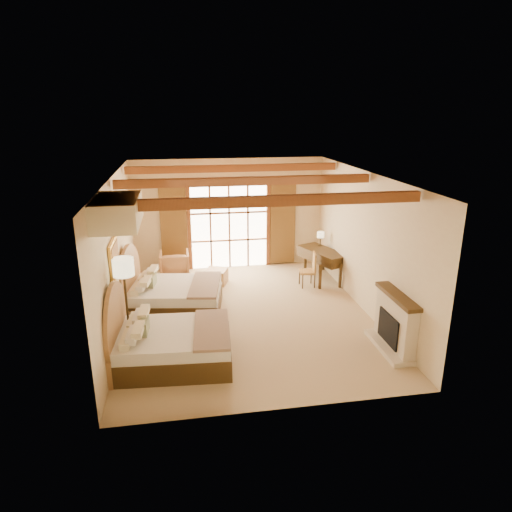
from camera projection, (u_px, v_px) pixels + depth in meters
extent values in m
plane|color=tan|center=(247.00, 315.00, 10.49)|extent=(7.00, 7.00, 0.00)
plane|color=beige|center=(229.00, 214.00, 13.28)|extent=(5.50, 0.00, 5.50)
plane|color=beige|center=(117.00, 255.00, 9.55)|extent=(0.00, 7.00, 7.00)
plane|color=beige|center=(365.00, 243.00, 10.43)|extent=(0.00, 7.00, 7.00)
plane|color=#B26937|center=(246.00, 175.00, 9.50)|extent=(7.00, 7.00, 0.00)
cube|color=white|center=(229.00, 226.00, 13.35)|extent=(2.20, 0.02, 2.50)
cube|color=brown|center=(174.00, 229.00, 13.06)|extent=(0.75, 0.06, 2.40)
cube|color=brown|center=(283.00, 224.00, 13.57)|extent=(0.75, 0.06, 2.40)
cube|color=beige|center=(395.00, 323.00, 8.86)|extent=(0.25, 1.30, 1.10)
cube|color=black|center=(392.00, 328.00, 8.88)|extent=(0.18, 0.80, 0.60)
cube|color=beige|center=(389.00, 346.00, 9.00)|extent=(0.45, 1.40, 0.10)
cube|color=#412F16|center=(398.00, 296.00, 8.68)|extent=(0.30, 1.40, 0.08)
cube|color=gold|center=(114.00, 259.00, 8.81)|extent=(0.05, 0.95, 0.75)
cube|color=#BA7C2C|center=(116.00, 259.00, 8.82)|extent=(0.02, 0.82, 0.62)
cube|color=#F2E9C2|center=(117.00, 212.00, 7.32)|extent=(0.70, 1.40, 0.45)
cube|color=#412F16|center=(174.00, 352.00, 8.48)|extent=(2.23, 1.75, 0.41)
cube|color=silver|center=(173.00, 337.00, 8.38)|extent=(2.18, 1.72, 0.23)
cube|color=#846C57|center=(212.00, 328.00, 8.46)|extent=(0.75, 1.68, 0.05)
cube|color=gray|center=(144.00, 327.00, 8.23)|extent=(0.16, 0.44, 0.25)
cube|color=#412F16|center=(175.00, 302.00, 10.67)|extent=(2.35, 1.92, 0.41)
cube|color=silver|center=(174.00, 290.00, 10.57)|extent=(2.30, 1.88, 0.23)
cube|color=#846C57|center=(205.00, 283.00, 10.65)|extent=(0.89, 1.72, 0.05)
cube|color=gray|center=(152.00, 281.00, 10.42)|extent=(0.19, 0.45, 0.25)
cube|color=#412F16|center=(131.00, 329.00, 9.25)|extent=(0.53, 0.53, 0.54)
cylinder|color=#342A17|center=(131.00, 348.00, 9.00)|extent=(0.27, 0.27, 0.03)
cylinder|color=#342A17|center=(127.00, 311.00, 8.75)|extent=(0.04, 0.04, 1.61)
cylinder|color=#F8EDB6|center=(123.00, 267.00, 8.48)|extent=(0.40, 0.40, 0.33)
imported|color=tan|center=(175.00, 265.00, 12.74)|extent=(0.79, 0.82, 0.74)
cube|color=#A38047|center=(216.00, 276.00, 12.34)|extent=(0.71, 0.71, 0.40)
cube|color=#412F16|center=(323.00, 251.00, 12.49)|extent=(1.19, 1.68, 0.06)
cube|color=#412F16|center=(322.00, 256.00, 12.54)|extent=(1.15, 1.63, 0.24)
cube|color=tan|center=(307.00, 272.00, 12.08)|extent=(0.47, 0.47, 0.05)
cube|color=tan|center=(314.00, 262.00, 12.03)|extent=(0.11, 0.41, 0.50)
cylinder|color=#342A17|center=(320.00, 245.00, 12.91)|extent=(0.12, 0.12, 0.02)
cylinder|color=#342A17|center=(320.00, 240.00, 12.86)|extent=(0.02, 0.02, 0.28)
cylinder|color=#F8EDB6|center=(321.00, 235.00, 12.81)|extent=(0.20, 0.20, 0.16)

